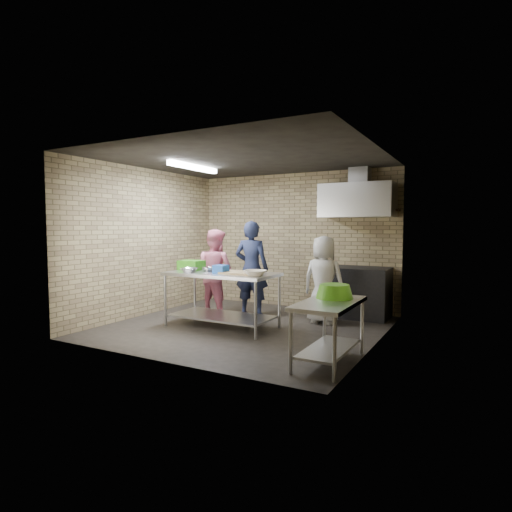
# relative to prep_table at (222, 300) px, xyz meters

# --- Properties ---
(floor) EXTENTS (4.20, 4.20, 0.00)m
(floor) POSITION_rel_prep_table_xyz_m (0.33, 0.18, -0.45)
(floor) COLOR black
(floor) RESTS_ON ground
(ceiling) EXTENTS (4.20, 4.20, 0.00)m
(ceiling) POSITION_rel_prep_table_xyz_m (0.33, 0.18, 2.25)
(ceiling) COLOR black
(ceiling) RESTS_ON ground
(back_wall) EXTENTS (4.20, 0.06, 2.70)m
(back_wall) POSITION_rel_prep_table_xyz_m (0.33, 2.18, 0.90)
(back_wall) COLOR tan
(back_wall) RESTS_ON ground
(front_wall) EXTENTS (4.20, 0.06, 2.70)m
(front_wall) POSITION_rel_prep_table_xyz_m (0.33, -1.82, 0.90)
(front_wall) COLOR tan
(front_wall) RESTS_ON ground
(left_wall) EXTENTS (0.06, 4.00, 2.70)m
(left_wall) POSITION_rel_prep_table_xyz_m (-1.77, 0.18, 0.90)
(left_wall) COLOR tan
(left_wall) RESTS_ON ground
(right_wall) EXTENTS (0.06, 4.00, 2.70)m
(right_wall) POSITION_rel_prep_table_xyz_m (2.43, 0.18, 0.90)
(right_wall) COLOR tan
(right_wall) RESTS_ON ground
(prep_table) EXTENTS (1.79, 0.89, 0.89)m
(prep_table) POSITION_rel_prep_table_xyz_m (0.00, 0.00, 0.00)
(prep_table) COLOR silver
(prep_table) RESTS_ON floor
(side_counter) EXTENTS (0.60, 1.20, 0.75)m
(side_counter) POSITION_rel_prep_table_xyz_m (2.13, -0.92, -0.07)
(side_counter) COLOR silver
(side_counter) RESTS_ON floor
(stove) EXTENTS (1.20, 0.70, 0.90)m
(stove) POSITION_rel_prep_table_xyz_m (1.68, 1.83, 0.00)
(stove) COLOR black
(stove) RESTS_ON floor
(range_hood) EXTENTS (1.30, 0.60, 0.60)m
(range_hood) POSITION_rel_prep_table_xyz_m (1.68, 1.88, 1.65)
(range_hood) COLOR silver
(range_hood) RESTS_ON back_wall
(hood_duct) EXTENTS (0.35, 0.30, 0.30)m
(hood_duct) POSITION_rel_prep_table_xyz_m (1.68, 2.03, 2.10)
(hood_duct) COLOR #A5A8AD
(hood_duct) RESTS_ON back_wall
(wall_shelf) EXTENTS (0.80, 0.20, 0.04)m
(wall_shelf) POSITION_rel_prep_table_xyz_m (1.98, 2.07, 1.47)
(wall_shelf) COLOR #3F2B19
(wall_shelf) RESTS_ON back_wall
(fluorescent_fixture) EXTENTS (0.10, 1.25, 0.08)m
(fluorescent_fixture) POSITION_rel_prep_table_xyz_m (-0.67, 0.18, 2.19)
(fluorescent_fixture) COLOR white
(fluorescent_fixture) RESTS_ON ceiling
(green_crate) EXTENTS (0.40, 0.30, 0.16)m
(green_crate) POSITION_rel_prep_table_xyz_m (-0.70, 0.12, 0.53)
(green_crate) COLOR #37991C
(green_crate) RESTS_ON prep_table
(blue_tub) EXTENTS (0.20, 0.20, 0.13)m
(blue_tub) POSITION_rel_prep_table_xyz_m (0.05, -0.10, 0.51)
(blue_tub) COLOR blue
(blue_tub) RESTS_ON prep_table
(cutting_board) EXTENTS (0.55, 0.42, 0.03)m
(cutting_board) POSITION_rel_prep_table_xyz_m (0.35, -0.02, 0.46)
(cutting_board) COLOR tan
(cutting_board) RESTS_ON prep_table
(mixing_bowl_a) EXTENTS (0.35, 0.35, 0.07)m
(mixing_bowl_a) POSITION_rel_prep_table_xyz_m (-0.50, -0.20, 0.48)
(mixing_bowl_a) COLOR silver
(mixing_bowl_a) RESTS_ON prep_table
(mixing_bowl_b) EXTENTS (0.26, 0.26, 0.07)m
(mixing_bowl_b) POSITION_rel_prep_table_xyz_m (-0.30, 0.05, 0.48)
(mixing_bowl_b) COLOR #BBBCC2
(mixing_bowl_b) RESTS_ON prep_table
(ceramic_bowl) EXTENTS (0.43, 0.43, 0.08)m
(ceramic_bowl) POSITION_rel_prep_table_xyz_m (0.70, -0.15, 0.49)
(ceramic_bowl) COLOR beige
(ceramic_bowl) RESTS_ON prep_table
(green_basin) EXTENTS (0.46, 0.46, 0.17)m
(green_basin) POSITION_rel_prep_table_xyz_m (2.11, -0.67, 0.39)
(green_basin) COLOR #59C626
(green_basin) RESTS_ON side_counter
(bottle_red) EXTENTS (0.07, 0.07, 0.18)m
(bottle_red) POSITION_rel_prep_table_xyz_m (1.73, 2.07, 1.58)
(bottle_red) COLOR #B22619
(bottle_red) RESTS_ON wall_shelf
(man_navy) EXTENTS (0.69, 0.51, 1.73)m
(man_navy) POSITION_rel_prep_table_xyz_m (-0.00, 0.99, 0.42)
(man_navy) COLOR #161937
(man_navy) RESTS_ON floor
(woman_pink) EXTENTS (0.85, 0.71, 1.58)m
(woman_pink) POSITION_rel_prep_table_xyz_m (-0.63, 0.75, 0.34)
(woman_pink) COLOR #D8728E
(woman_pink) RESTS_ON floor
(woman_white) EXTENTS (0.74, 0.50, 1.48)m
(woman_white) POSITION_rel_prep_table_xyz_m (1.35, 1.06, 0.29)
(woman_white) COLOR silver
(woman_white) RESTS_ON floor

